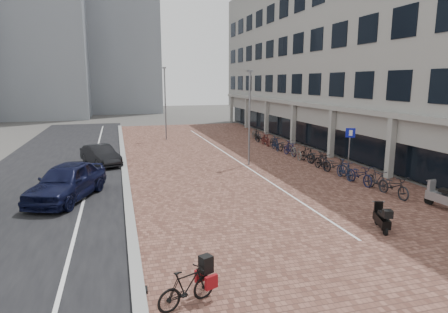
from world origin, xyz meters
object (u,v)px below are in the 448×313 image
Objects in this scene: car_dark at (100,155)px; scooter_mid at (382,218)px; hero_bike at (187,287)px; scooter_front at (443,196)px; car_navy at (67,182)px; parking_sign at (350,143)px.

scooter_mid is at bearing -77.22° from car_dark.
scooter_front reaches higher than hero_bike.
car_navy is 3.54× the size of scooter_mid.
parking_sign reaches higher than car_navy.
hero_bike is at bearing -113.38° from parking_sign.
car_dark is at bearing -179.88° from parking_sign.
parking_sign is (11.51, 10.99, 1.26)m from hero_bike.
parking_sign is (4.00, 8.20, 1.28)m from scooter_mid.
hero_bike reaches higher than scooter_mid.
car_dark is 17.06m from hero_bike.
hero_bike is (3.68, -9.70, -0.34)m from car_navy.
hero_bike is at bearing -47.69° from car_navy.
parking_sign reaches higher than hero_bike.
car_navy reaches higher than hero_bike.
car_dark is 2.81× the size of scooter_mid.
parking_sign is (0.06, 6.90, 1.18)m from scooter_front.
scooter_mid is (7.51, 2.79, -0.02)m from hero_bike.
car_dark is at bearing 102.19° from car_navy.
car_dark is 1.50× the size of parking_sign.
car_dark is 17.28m from scooter_mid.
car_navy reaches higher than scooter_mid.
scooter_front is 0.65× the size of parking_sign.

